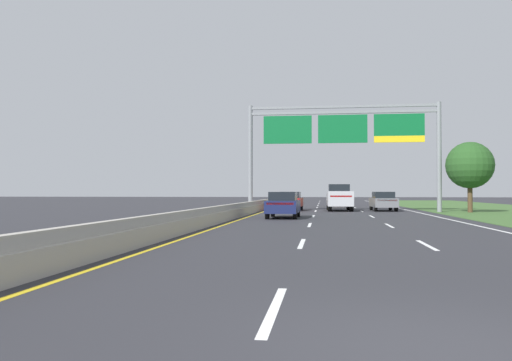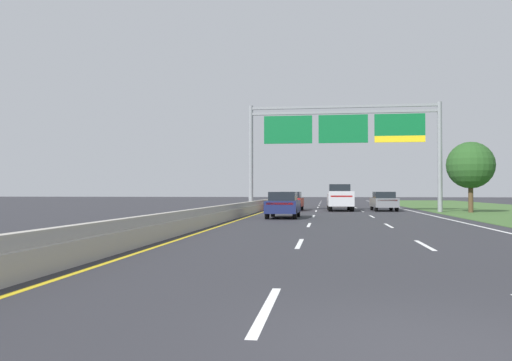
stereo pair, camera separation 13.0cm
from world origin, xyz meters
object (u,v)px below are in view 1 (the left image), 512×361
(roadside_tree_mid, at_px, (470,165))
(car_grey_right_lane_sedan, at_px, (383,201))
(car_gold_centre_lane_sedan, at_px, (337,199))
(pickup_truck_silver, at_px, (339,198))
(car_red_left_lane_sedan, at_px, (291,201))
(overhead_sign_gantry, at_px, (343,134))
(car_navy_left_lane_sedan, at_px, (283,204))

(roadside_tree_mid, bearing_deg, car_grey_right_lane_sedan, 154.90)
(car_gold_centre_lane_sedan, height_order, roadside_tree_mid, roadside_tree_mid)
(pickup_truck_silver, xyz_separation_m, roadside_tree_mid, (9.65, -2.82, 2.49))
(car_red_left_lane_sedan, xyz_separation_m, car_gold_centre_lane_sedan, (4.18, 12.64, 0.00))
(overhead_sign_gantry, distance_m, car_gold_centre_lane_sedan, 15.78)
(car_navy_left_lane_sedan, bearing_deg, car_grey_right_lane_sedan, -29.55)
(car_grey_right_lane_sedan, bearing_deg, overhead_sign_gantry, 122.97)
(car_grey_right_lane_sedan, xyz_separation_m, car_navy_left_lane_sedan, (-7.27, -12.50, 0.00))
(car_grey_right_lane_sedan, xyz_separation_m, car_gold_centre_lane_sedan, (-3.43, 12.55, 0.00))
(pickup_truck_silver, height_order, roadside_tree_mid, roadside_tree_mid)
(pickup_truck_silver, distance_m, roadside_tree_mid, 10.36)
(car_grey_right_lane_sedan, bearing_deg, car_gold_centre_lane_sedan, 13.59)
(car_navy_left_lane_sedan, xyz_separation_m, car_gold_centre_lane_sedan, (3.84, 25.05, 0.00))
(car_gold_centre_lane_sedan, relative_size, roadside_tree_mid, 0.83)
(overhead_sign_gantry, height_order, car_grey_right_lane_sedan, overhead_sign_gantry)
(overhead_sign_gantry, xyz_separation_m, pickup_truck_silver, (-0.20, 2.30, -5.02))
(car_red_left_lane_sedan, bearing_deg, car_grey_right_lane_sedan, -87.81)
(car_grey_right_lane_sedan, bearing_deg, car_navy_left_lane_sedan, 148.15)
(pickup_truck_silver, relative_size, car_red_left_lane_sedan, 1.22)
(pickup_truck_silver, bearing_deg, car_grey_right_lane_sedan, -90.68)
(car_navy_left_lane_sedan, bearing_deg, car_gold_centre_lane_sedan, -8.10)
(overhead_sign_gantry, relative_size, roadside_tree_mid, 2.82)
(car_navy_left_lane_sedan, relative_size, car_gold_centre_lane_sedan, 1.00)
(car_grey_right_lane_sedan, height_order, car_navy_left_lane_sedan, same)
(car_grey_right_lane_sedan, relative_size, car_gold_centre_lane_sedan, 1.01)
(pickup_truck_silver, distance_m, car_gold_centre_lane_sedan, 12.58)
(pickup_truck_silver, height_order, car_red_left_lane_sedan, pickup_truck_silver)
(roadside_tree_mid, bearing_deg, overhead_sign_gantry, 176.81)
(overhead_sign_gantry, distance_m, roadside_tree_mid, 9.80)
(car_red_left_lane_sedan, height_order, car_navy_left_lane_sedan, same)
(overhead_sign_gantry, height_order, car_navy_left_lane_sedan, overhead_sign_gantry)
(car_red_left_lane_sedan, bearing_deg, pickup_truck_silver, -87.62)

